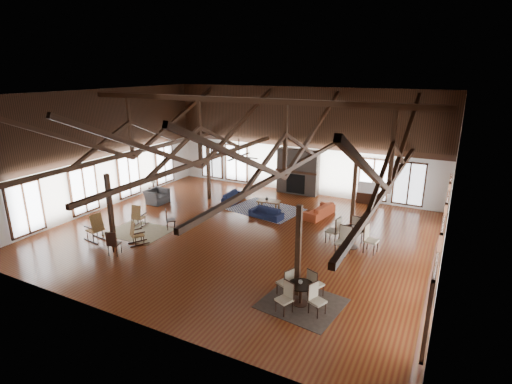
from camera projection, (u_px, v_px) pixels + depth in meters
The scene contains 31 objects.
floor at pixel (241, 234), 17.57m from camera, with size 16.00×16.00×0.00m, color #5E2F13.
ceiling at pixel (240, 94), 15.78m from camera, with size 16.00×14.00×0.02m, color black.
wall_back at pixel (301, 141), 22.62m from camera, with size 16.00×0.02×6.00m, color white.
wall_front at pixel (113, 222), 10.73m from camera, with size 16.00×0.02×6.00m, color white.
wall_left at pixel (103, 150), 20.16m from camera, with size 0.02×14.00×6.00m, color white.
wall_right at pixel (451, 194), 13.18m from camera, with size 0.02×14.00×6.00m, color white.
roof_truss at pixel (240, 143), 16.37m from camera, with size 15.60×14.07×3.14m.
post_grid at pixel (241, 201), 17.11m from camera, with size 8.16×7.16×3.05m.
fireplace at pixel (298, 172), 22.85m from camera, with size 2.50×0.69×2.60m.
ceiling_fan at pixel (239, 156), 15.39m from camera, with size 1.60×1.60×0.75m.
sofa_navy_front at pixel (266, 213), 19.33m from camera, with size 1.68×0.66×0.49m, color #141A38.
sofa_navy_left at pixel (234, 197), 21.75m from camera, with size 0.67×1.71×0.50m, color #131936.
sofa_orange at pixel (319, 210), 19.56m from camera, with size 0.79×2.03×0.59m, color #A73F20.
coffee_table at pixel (269, 202), 20.53m from camera, with size 1.23×0.72×0.45m.
vase at pixel (267, 198), 20.59m from camera, with size 0.17×0.17×0.18m, color #B2B2B2.
armchair at pixel (157, 196), 21.48m from camera, with size 0.98×1.12×0.73m, color #2E2E30.
side_table_lamp at pixel (154, 190), 22.54m from camera, with size 0.41×0.41×1.06m.
rocking_chair_a at pixel (138, 216), 18.20m from camera, with size 0.59×0.89×1.05m.
rocking_chair_b at pixel (136, 233), 16.36m from camera, with size 0.77×0.89×1.02m.
rocking_chair_c at pixel (96, 228), 16.66m from camera, with size 1.01×0.63×1.22m.
side_chair_a at pixel (168, 218), 17.89m from camera, with size 0.57×0.57×0.95m.
side_chair_b at pixel (113, 242), 15.34m from camera, with size 0.53×0.53×1.01m.
cafe_table_near at pixel (301, 290), 12.19m from camera, with size 1.84×1.84×0.95m.
cafe_table_far at pixel (352, 234), 16.06m from camera, with size 2.21×2.21×1.13m.
cup_near at pixel (300, 282), 12.14m from camera, with size 0.14×0.14×0.11m, color #B2B2B2.
cup_far at pixel (353, 227), 16.04m from camera, with size 0.13×0.13×0.10m, color #B2B2B2.
tv_console at pixel (368, 198), 21.45m from camera, with size 1.17×0.44×0.58m, color black.
television at pixel (368, 187), 21.29m from camera, with size 1.06×0.14×0.61m, color #B2B2B2.
rug_tan at pixel (139, 231), 17.78m from camera, with size 2.58×2.03×0.01m, color tan.
rug_navy at pixel (266, 209), 20.54m from camera, with size 3.41×2.56×0.01m, color #1A204B.
rug_dark at pixel (302, 303), 12.35m from camera, with size 2.34×2.13×0.01m, color black.
Camera 1 is at (7.99, -14.14, 6.97)m, focal length 28.00 mm.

